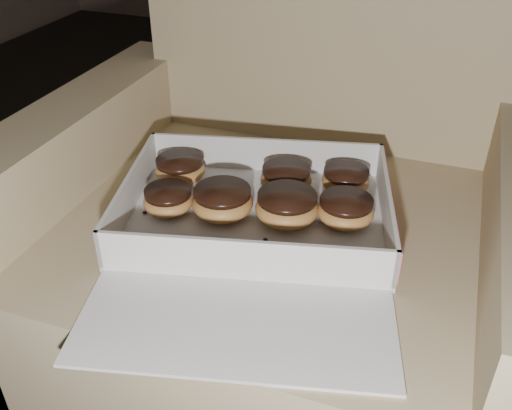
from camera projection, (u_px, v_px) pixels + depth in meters
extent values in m
plane|color=black|center=(278.00, 363.00, 1.17)|extent=(4.50, 4.50, 0.00)
cube|color=tan|center=(275.00, 301.00, 1.04)|extent=(0.68, 0.68, 0.40)
cube|color=tan|center=(333.00, 7.00, 1.04)|extent=(0.68, 0.13, 0.49)
cube|color=tan|center=(94.00, 231.00, 1.10)|extent=(0.11, 0.68, 0.53)
cube|color=tan|center=(500.00, 324.00, 0.89)|extent=(0.11, 0.68, 0.53)
cube|color=silver|center=(256.00, 218.00, 0.90)|extent=(0.46, 0.39, 0.01)
cube|color=silver|center=(265.00, 154.00, 1.00)|extent=(0.39, 0.10, 0.06)
cube|color=silver|center=(244.00, 259.00, 0.76)|extent=(0.39, 0.10, 0.06)
cube|color=silver|center=(131.00, 192.00, 0.90)|extent=(0.08, 0.30, 0.06)
cube|color=silver|center=(387.00, 207.00, 0.86)|extent=(0.08, 0.30, 0.06)
cube|color=#D45567|center=(390.00, 207.00, 0.86)|extent=(0.07, 0.29, 0.05)
cube|color=silver|center=(236.00, 326.00, 0.70)|extent=(0.43, 0.26, 0.01)
ellipsoid|color=#BD8942|center=(223.00, 203.00, 0.89)|extent=(0.10, 0.10, 0.05)
cylinder|color=black|center=(222.00, 192.00, 0.88)|extent=(0.09, 0.09, 0.01)
ellipsoid|color=#BD8942|center=(346.00, 181.00, 0.95)|extent=(0.08, 0.08, 0.04)
cylinder|color=black|center=(346.00, 172.00, 0.94)|extent=(0.07, 0.07, 0.01)
ellipsoid|color=#BD8942|center=(346.00, 212.00, 0.87)|extent=(0.09, 0.09, 0.04)
cylinder|color=black|center=(347.00, 202.00, 0.86)|extent=(0.08, 0.08, 0.01)
ellipsoid|color=#BD8942|center=(286.00, 180.00, 0.95)|extent=(0.09, 0.09, 0.04)
cylinder|color=black|center=(286.00, 170.00, 0.94)|extent=(0.08, 0.08, 0.01)
ellipsoid|color=#BD8942|center=(287.00, 208.00, 0.87)|extent=(0.10, 0.10, 0.05)
cylinder|color=black|center=(287.00, 197.00, 0.86)|extent=(0.09, 0.09, 0.01)
ellipsoid|color=#BD8942|center=(168.00, 201.00, 0.90)|extent=(0.08, 0.08, 0.04)
cylinder|color=black|center=(168.00, 192.00, 0.89)|extent=(0.07, 0.07, 0.01)
ellipsoid|color=#BD8942|center=(180.00, 170.00, 0.98)|extent=(0.09, 0.09, 0.04)
cylinder|color=black|center=(179.00, 161.00, 0.97)|extent=(0.08, 0.08, 0.01)
ellipsoid|color=black|center=(253.00, 259.00, 0.80)|extent=(0.01, 0.01, 0.00)
ellipsoid|color=black|center=(145.00, 212.00, 0.90)|extent=(0.01, 0.01, 0.00)
ellipsoid|color=black|center=(265.00, 240.00, 0.84)|extent=(0.01, 0.01, 0.00)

